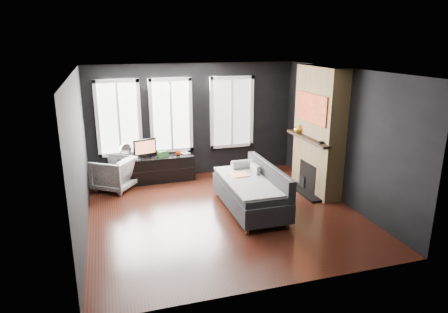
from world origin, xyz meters
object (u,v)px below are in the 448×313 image
object	(u,v)px
sofa	(250,188)
armchair	(114,172)
media_console	(157,169)
monitor	(145,147)
mantel_vase	(298,128)
book	(182,149)
mug	(178,153)

from	to	relation	value
sofa	armchair	xyz separation A→B (m)	(-2.49, 1.93, -0.05)
media_console	monitor	bearing A→B (deg)	-178.66
media_console	mantel_vase	distance (m)	3.41
monitor	book	world-z (taller)	monitor
armchair	media_console	xyz separation A→B (m)	(0.97, 0.29, -0.10)
armchair	sofa	bearing A→B (deg)	87.38
media_console	book	xyz separation A→B (m)	(0.62, 0.04, 0.42)
book	mantel_vase	xyz separation A→B (m)	(2.41, -1.23, 0.61)
media_console	book	bearing A→B (deg)	2.21
media_console	book	size ratio (longest dim) A/B	7.17
book	mug	bearing A→B (deg)	-141.79
monitor	media_console	bearing A→B (deg)	-11.93
mug	book	distance (m)	0.15
sofa	book	world-z (taller)	sofa
mug	book	size ratio (longest dim) A/B	0.46
armchair	media_console	distance (m)	1.02
media_console	mantel_vase	bearing A→B (deg)	-22.70
monitor	book	bearing A→B (deg)	-11.31
armchair	mug	size ratio (longest dim) A/B	7.12
armchair	monitor	distance (m)	0.90
sofa	book	size ratio (longest dim) A/B	8.59
media_console	monitor	size ratio (longest dim) A/B	3.14
monitor	mantel_vase	xyz separation A→B (m)	(3.27, -1.18, 0.48)
monitor	book	distance (m)	0.87
mug	mantel_vase	distance (m)	2.84
armchair	media_console	bearing A→B (deg)	141.64
sofa	mantel_vase	bearing A→B (deg)	34.43
mug	armchair	bearing A→B (deg)	-170.59
mantel_vase	mug	bearing A→B (deg)	155.46
monitor	mug	world-z (taller)	monitor
mug	book	bearing A→B (deg)	38.21
mantel_vase	sofa	bearing A→B (deg)	-145.73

